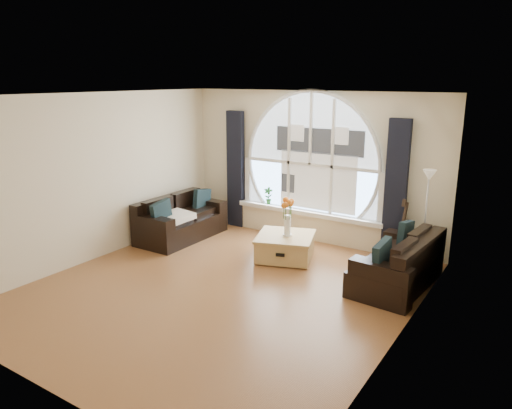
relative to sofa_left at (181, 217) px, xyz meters
name	(u,v)px	position (x,y,z in m)	size (l,w,h in m)	color
ground	(222,289)	(2.00, -1.42, -0.40)	(5.00, 5.50, 0.01)	brown
ceiling	(218,95)	(2.00, -1.42, 2.30)	(5.00, 5.50, 0.01)	silver
wall_back	(311,167)	(2.00, 1.33, 0.95)	(5.00, 0.01, 2.70)	beige
wall_front	(33,260)	(2.00, -4.17, 0.95)	(5.00, 0.01, 2.70)	beige
wall_left	(97,177)	(-0.50, -1.42, 0.95)	(0.01, 5.50, 2.70)	beige
wall_right	(405,228)	(4.50, -1.42, 0.95)	(0.01, 5.50, 2.70)	beige
attic_slope	(384,133)	(4.20, -1.42, 1.95)	(0.92, 5.50, 0.72)	silver
arched_window	(311,152)	(2.00, 1.30, 1.23)	(2.60, 0.06, 2.15)	silver
window_sill	(308,212)	(2.00, 1.23, 0.11)	(2.90, 0.22, 0.08)	white
window_frame	(310,152)	(2.00, 1.27, 1.23)	(2.76, 0.08, 2.15)	white
neighbor_house	(318,160)	(2.15, 1.28, 1.10)	(1.70, 0.02, 1.50)	silver
curtain_left	(236,170)	(0.40, 1.21, 0.75)	(0.35, 0.12, 2.30)	black
curtain_right	(396,189)	(3.60, 1.21, 0.75)	(0.35, 0.12, 2.30)	black
sofa_left	(181,217)	(0.00, 0.00, 0.00)	(0.86, 1.72, 0.76)	black
sofa_right	(397,259)	(4.03, 0.06, 0.00)	(0.83, 1.66, 0.74)	black
coffee_chest	(285,246)	(2.15, 0.13, -0.18)	(0.91, 0.91, 0.44)	#A5824B
throw_blanket	(175,217)	(0.12, -0.30, 0.10)	(0.55, 0.55, 0.10)	silver
vase_flowers	(288,213)	(2.19, 0.13, 0.39)	(0.24, 0.24, 0.70)	white
floor_lamp	(425,222)	(4.19, 0.82, 0.40)	(0.24, 0.24, 1.60)	#B2B2B2
guitar	(404,229)	(3.81, 1.11, 0.13)	(0.36, 0.24, 1.06)	brown
potted_plant	(268,196)	(1.15, 1.23, 0.31)	(0.17, 0.12, 0.33)	#1E6023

